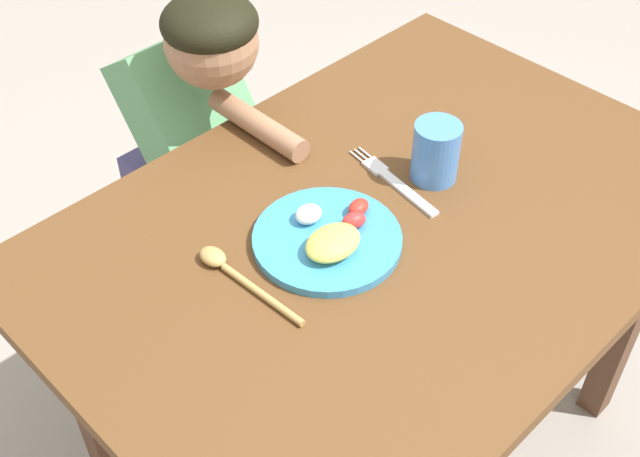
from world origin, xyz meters
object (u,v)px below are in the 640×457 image
Objects in this scene: plate at (329,238)px; spoon at (231,271)px; fork at (395,182)px; person at (196,161)px; drinking_cup at (436,152)px.

plate is 1.10× the size of spoon.
plate is 0.18m from fork.
spoon is 0.55m from person.
fork is 0.52m from person.
person is at bearing 16.73° from fork.
spoon is 0.40m from drinking_cup.
plate is 0.25× the size of person.
drinking_cup is (0.06, -0.03, 0.05)m from fork.
plate is 1.10× the size of fork.
fork is 0.23× the size of person.
person reaches higher than fork.
spoon is (-0.15, 0.06, -0.00)m from plate.
person reaches higher than drinking_cup.
fork is at bearing 7.53° from plate.
drinking_cup is (0.39, -0.06, 0.04)m from spoon.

